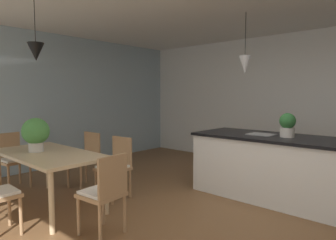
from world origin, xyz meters
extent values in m
cube|color=brown|center=(0.00, 0.00, -0.02)|extent=(10.00, 8.40, 0.04)
cube|color=white|center=(0.00, 3.26, 1.35)|extent=(10.00, 0.12, 2.70)
cube|color=#9EB7C6|center=(-4.06, 0.00, 1.35)|extent=(0.06, 8.40, 2.70)
cube|color=#D1B284|center=(-2.04, -1.02, 0.70)|extent=(1.71, 0.87, 0.04)
cylinder|color=#D1B284|center=(-2.82, -0.67, 0.35)|extent=(0.06, 0.06, 0.70)
cylinder|color=#D1B284|center=(-1.27, -0.67, 0.35)|extent=(0.06, 0.06, 0.70)
cylinder|color=#D1B284|center=(-1.27, -1.38, 0.35)|extent=(0.06, 0.06, 0.70)
cylinder|color=#A87F56|center=(-1.83, -1.60, 0.21)|extent=(0.04, 0.04, 0.41)
cylinder|color=#A87F56|center=(-1.49, -1.61, 0.21)|extent=(0.04, 0.04, 0.41)
cube|color=#A87F56|center=(-2.43, -0.27, 0.43)|extent=(0.43, 0.43, 0.04)
cube|color=white|center=(-2.43, -0.27, 0.47)|extent=(0.38, 0.38, 0.03)
cube|color=#A87F56|center=(-2.44, -0.09, 0.66)|extent=(0.38, 0.06, 0.42)
cylinder|color=#A87F56|center=(-2.25, -0.43, 0.21)|extent=(0.04, 0.04, 0.41)
cylinder|color=#A87F56|center=(-2.59, -0.45, 0.21)|extent=(0.04, 0.04, 0.41)
cylinder|color=#A87F56|center=(-2.27, -0.09, 0.21)|extent=(0.04, 0.04, 0.41)
cylinder|color=#A87F56|center=(-2.61, -0.11, 0.21)|extent=(0.04, 0.04, 0.41)
cube|color=#A87F56|center=(-3.22, -1.02, 0.43)|extent=(0.44, 0.44, 0.04)
cube|color=white|center=(-3.22, -1.02, 0.47)|extent=(0.39, 0.39, 0.03)
cube|color=#A87F56|center=(-3.40, -1.04, 0.66)|extent=(0.07, 0.38, 0.42)
cylinder|color=#A87F56|center=(-3.06, -0.84, 0.21)|extent=(0.04, 0.04, 0.41)
cylinder|color=#A87F56|center=(-3.03, -1.18, 0.21)|extent=(0.04, 0.04, 0.41)
cylinder|color=#A87F56|center=(-3.40, -0.87, 0.21)|extent=(0.04, 0.04, 0.41)
cube|color=#A87F56|center=(-1.66, -0.27, 0.43)|extent=(0.43, 0.43, 0.04)
cube|color=white|center=(-1.66, -0.27, 0.47)|extent=(0.39, 0.39, 0.03)
cube|color=#A87F56|center=(-1.67, -0.09, 0.66)|extent=(0.38, 0.06, 0.42)
cylinder|color=#A87F56|center=(-1.48, -0.43, 0.21)|extent=(0.04, 0.04, 0.41)
cylinder|color=#A87F56|center=(-1.82, -0.45, 0.21)|extent=(0.04, 0.04, 0.41)
cylinder|color=#A87F56|center=(-1.50, -0.09, 0.21)|extent=(0.04, 0.04, 0.41)
cylinder|color=#A87F56|center=(-1.84, -0.11, 0.21)|extent=(0.04, 0.04, 0.41)
cube|color=#A87F56|center=(-0.87, -1.02, 0.43)|extent=(0.44, 0.44, 0.04)
cube|color=white|center=(-0.87, -1.02, 0.47)|extent=(0.39, 0.39, 0.03)
cube|color=#A87F56|center=(-0.69, -1.01, 0.66)|extent=(0.07, 0.38, 0.42)
cylinder|color=#A87F56|center=(-1.02, -1.21, 0.21)|extent=(0.04, 0.04, 0.41)
cylinder|color=#A87F56|center=(-1.06, -0.87, 0.21)|extent=(0.04, 0.04, 0.41)
cylinder|color=#A87F56|center=(-0.69, -1.18, 0.21)|extent=(0.04, 0.04, 0.41)
cylinder|color=#A87F56|center=(-0.72, -0.84, 0.21)|extent=(0.04, 0.04, 0.41)
cube|color=white|center=(-0.05, 1.29, 0.44)|extent=(2.02, 0.91, 0.88)
cube|color=black|center=(-0.05, 1.29, 0.88)|extent=(2.08, 0.97, 0.04)
cube|color=gray|center=(-0.17, 1.29, 0.91)|extent=(0.36, 0.30, 0.01)
cylinder|color=black|center=(-2.08, -1.12, 2.42)|extent=(0.01, 0.01, 0.57)
cone|color=black|center=(-2.08, -1.12, 2.02)|extent=(0.21, 0.21, 0.23)
cylinder|color=black|center=(-0.46, 1.29, 2.38)|extent=(0.01, 0.01, 0.64)
cone|color=#B7B7B7|center=(-0.46, 1.29, 1.93)|extent=(0.18, 0.18, 0.26)
cylinder|color=beige|center=(0.20, 1.29, 0.97)|extent=(0.19, 0.19, 0.13)
sphere|color=#2D6B33|center=(0.20, 1.29, 1.12)|extent=(0.22, 0.22, 0.22)
cylinder|color=beige|center=(-2.22, -1.10, 0.79)|extent=(0.19, 0.19, 0.13)
sphere|color=#478C42|center=(-2.22, -1.10, 1.00)|extent=(0.35, 0.35, 0.35)
camera|label=1|loc=(1.70, -2.82, 1.48)|focal=31.71mm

